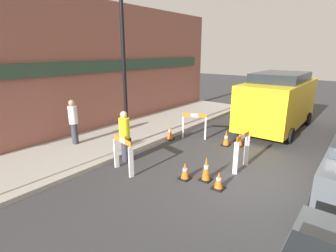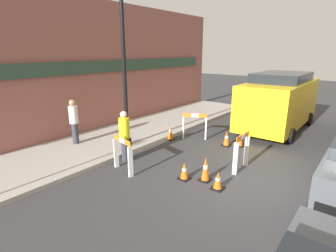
# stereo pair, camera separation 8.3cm
# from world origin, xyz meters

# --- Properties ---
(ground_plane) EXTENTS (60.00, 60.00, 0.00)m
(ground_plane) POSITION_xyz_m (0.00, 0.00, 0.00)
(ground_plane) COLOR #38383A
(sidewalk_slab) EXTENTS (18.00, 3.15, 0.13)m
(sidewalk_slab) POSITION_xyz_m (0.00, 6.07, 0.07)
(sidewalk_slab) COLOR #ADA89E
(sidewalk_slab) RESTS_ON ground_plane
(storefront_facade) EXTENTS (18.00, 0.22, 5.50)m
(storefront_facade) POSITION_xyz_m (0.00, 7.72, 2.75)
(storefront_facade) COLOR #93564C
(storefront_facade) RESTS_ON ground_plane
(streetlamp_post) EXTENTS (0.44, 0.44, 6.23)m
(streetlamp_post) POSITION_xyz_m (-0.34, 5.04, 4.08)
(streetlamp_post) COLOR black
(streetlamp_post) RESTS_ON sidewalk_slab
(barricade_0) EXTENTS (0.32, 0.91, 1.06)m
(barricade_0) POSITION_xyz_m (-1.77, 3.69, 0.58)
(barricade_0) COLOR white
(barricade_0) RESTS_ON ground_plane
(barricade_1) EXTENTS (0.84, 0.14, 1.12)m
(barricade_1) POSITION_xyz_m (0.51, 1.04, 0.60)
(barricade_1) COLOR white
(barricade_1) RESTS_ON ground_plane
(barricade_2) EXTENTS (0.57, 0.91, 1.05)m
(barricade_2) POSITION_xyz_m (2.09, 3.71, 0.58)
(barricade_2) COLOR white
(barricade_2) RESTS_ON ground_plane
(traffic_cone_0) EXTENTS (0.30, 0.30, 0.50)m
(traffic_cone_0) POSITION_xyz_m (-1.04, 2.01, 0.24)
(traffic_cone_0) COLOR black
(traffic_cone_0) RESTS_ON ground_plane
(traffic_cone_1) EXTENTS (0.30, 0.30, 0.65)m
(traffic_cone_1) POSITION_xyz_m (1.39, 4.40, 0.31)
(traffic_cone_1) COLOR black
(traffic_cone_1) RESTS_ON ground_plane
(traffic_cone_2) EXTENTS (0.30, 0.30, 0.54)m
(traffic_cone_2) POSITION_xyz_m (2.41, 1.90, 0.26)
(traffic_cone_2) COLOR black
(traffic_cone_2) RESTS_ON ground_plane
(traffic_cone_3) EXTENTS (0.30, 0.30, 0.59)m
(traffic_cone_3) POSITION_xyz_m (2.14, 2.31, 0.28)
(traffic_cone_3) COLOR black
(traffic_cone_3) RESTS_ON ground_plane
(traffic_cone_4) EXTENTS (0.30, 0.30, 0.48)m
(traffic_cone_4) POSITION_xyz_m (-0.94, 1.02, 0.23)
(traffic_cone_4) COLOR black
(traffic_cone_4) RESTS_ON ground_plane
(traffic_cone_5) EXTENTS (0.30, 0.30, 0.71)m
(traffic_cone_5) POSITION_xyz_m (-0.75, 1.51, 0.34)
(traffic_cone_5) COLOR black
(traffic_cone_5) RESTS_ON ground_plane
(person_worker) EXTENTS (0.48, 0.48, 1.66)m
(person_worker) POSITION_xyz_m (-1.17, 4.25, 0.89)
(person_worker) COLOR #33333D
(person_worker) RESTS_ON ground_plane
(person_pedestrian) EXTENTS (0.34, 0.34, 1.65)m
(person_pedestrian) POSITION_xyz_m (-1.43, 6.65, 1.03)
(person_pedestrian) COLOR #33333D
(person_pedestrian) RESTS_ON sidewalk_slab
(work_van) EXTENTS (5.32, 2.25, 2.54)m
(work_van) POSITION_xyz_m (5.58, 1.53, 1.38)
(work_van) COLOR yellow
(work_van) RESTS_ON ground_plane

